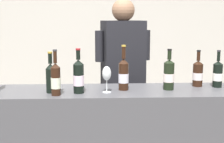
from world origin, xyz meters
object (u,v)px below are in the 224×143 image
Objects in this scene: wine_bottle_7 at (169,75)px; wine_glass at (107,74)px; wine_bottle_1 at (124,74)px; wine_bottle_0 at (51,77)px; wine_bottle_3 at (79,76)px; wine_bottle_2 at (56,79)px; wine_bottle_5 at (198,73)px; person_server at (123,87)px; wine_bottle_4 at (218,74)px.

wine_bottle_7 reaches higher than wine_glass.
wine_bottle_7 is 1.60× the size of wine_glass.
wine_bottle_0 is at bearing -173.11° from wine_bottle_1.
wine_bottle_1 reaches higher than wine_bottle_3.
wine_bottle_2 is at bearing -163.13° from wine_bottle_1.
wine_glass is at bearing -165.75° from wine_bottle_5.
wine_bottle_3 is 1.67× the size of wine_glass.
wine_bottle_1 reaches higher than wine_bottle_0.
person_server is at bearing 85.95° from wine_bottle_1.
wine_bottle_5 is (-0.15, 0.04, -0.00)m from wine_bottle_4.
wine_bottle_5 is 0.81m from person_server.
person_server reaches higher than wine_bottle_5.
wine_bottle_3 is 1.11× the size of wine_bottle_4.
wine_bottle_3 is 0.20× the size of person_server.
wine_bottle_0 is 0.43m from wine_glass.
wine_bottle_3 is at bearing -178.09° from wine_glass.
wine_bottle_7 is (-0.42, -0.08, 0.01)m from wine_bottle_4.
wine_bottle_7 is at bearing 9.55° from wine_bottle_2.
wine_bottle_7 is at bearing 3.68° from wine_bottle_0.
wine_bottle_4 is at bearing 10.73° from wine_bottle_7.
person_server is at bearing 48.38° from wine_bottle_0.
wine_glass is (0.21, 0.01, 0.01)m from wine_bottle_3.
wine_bottle_0 reaches higher than wine_bottle_4.
wine_bottle_3 is (0.21, -0.02, 0.00)m from wine_bottle_0.
wine_bottle_7 is (0.93, 0.06, -0.00)m from wine_bottle_0.
wine_bottle_3 reaches higher than wine_bottle_7.
wine_bottle_7 is 0.19× the size of person_server.
wine_bottle_5 reaches higher than wine_glass.
wine_bottle_1 is at bearing 16.87° from wine_bottle_2.
wine_bottle_0 is at bearing 119.17° from wine_bottle_2.
wine_bottle_1 is 1.05× the size of wine_bottle_2.
wine_bottle_5 is at bearing 23.94° from wine_bottle_7.
wine_bottle_5 is (1.15, 0.27, -0.01)m from wine_bottle_2.
wine_bottle_5 is 0.18× the size of person_server.
wine_glass is at bearing -2.09° from wine_bottle_0.
wine_glass is (0.38, 0.07, 0.02)m from wine_bottle_2.
person_server reaches higher than wine_bottle_4.
wine_bottle_1 reaches higher than wine_bottle_2.
wine_bottle_0 is 0.97× the size of wine_bottle_7.
wine_bottle_7 is at bearing -156.06° from wine_bottle_5.
wine_bottle_0 is 0.57m from wine_bottle_1.
person_server is (-0.32, 0.62, -0.24)m from wine_bottle_7.
person_server reaches higher than wine_glass.
wine_bottle_1 is at bearing 6.89° from wine_bottle_0.
wine_bottle_5 is at bearing 9.98° from wine_bottle_1.
wine_bottle_0 is 0.88× the size of wine_bottle_1.
wine_bottle_5 is (1.19, 0.18, -0.01)m from wine_bottle_0.
wine_bottle_3 is 1.13× the size of wine_bottle_5.
wine_bottle_2 is at bearing -170.06° from wine_bottle_4.
wine_bottle_2 is 1.05× the size of wine_bottle_7.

